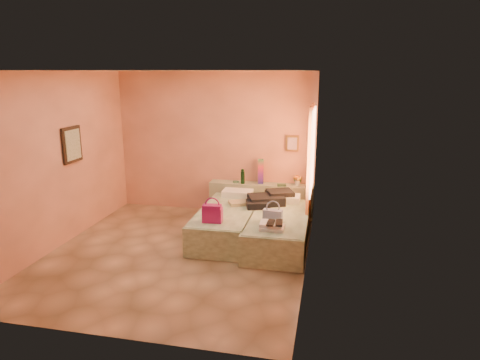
# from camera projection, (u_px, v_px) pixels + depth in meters

# --- Properties ---
(ground) EXTENTS (4.50, 4.50, 0.00)m
(ground) POSITION_uv_depth(u_px,v_px,m) (179.00, 253.00, 6.76)
(ground) COLOR tan
(ground) RESTS_ON ground
(room_walls) EXTENTS (4.02, 4.51, 2.81)m
(room_walls) POSITION_uv_depth(u_px,v_px,m) (199.00, 136.00, 6.82)
(room_walls) COLOR #F5A582
(room_walls) RESTS_ON ground
(headboard_ledge) EXTENTS (2.05, 0.30, 0.65)m
(headboard_ledge) POSITION_uv_depth(u_px,v_px,m) (261.00, 199.00, 8.48)
(headboard_ledge) COLOR #9EAB8C
(headboard_ledge) RESTS_ON ground
(bed_left) EXTENTS (0.92, 2.01, 0.50)m
(bed_left) POSITION_uv_depth(u_px,v_px,m) (228.00, 223.00, 7.38)
(bed_left) COLOR beige
(bed_left) RESTS_ON ground
(bed_right) EXTENTS (0.92, 2.01, 0.50)m
(bed_right) POSITION_uv_depth(u_px,v_px,m) (279.00, 230.00, 7.06)
(bed_right) COLOR beige
(bed_right) RESTS_ON ground
(water_bottle) EXTENTS (0.09, 0.09, 0.28)m
(water_bottle) POSITION_uv_depth(u_px,v_px,m) (243.00, 177.00, 8.37)
(water_bottle) COLOR #14371A
(water_bottle) RESTS_ON headboard_ledge
(rainbow_box) EXTENTS (0.12, 0.12, 0.48)m
(rainbow_box) POSITION_uv_depth(u_px,v_px,m) (261.00, 171.00, 8.35)
(rainbow_box) COLOR #A11364
(rainbow_box) RESTS_ON headboard_ledge
(small_dish) EXTENTS (0.14, 0.14, 0.03)m
(small_dish) POSITION_uv_depth(u_px,v_px,m) (236.00, 182.00, 8.48)
(small_dish) COLOR #47825E
(small_dish) RESTS_ON headboard_ledge
(green_book) EXTENTS (0.19, 0.15, 0.03)m
(green_book) POSITION_uv_depth(u_px,v_px,m) (282.00, 185.00, 8.24)
(green_book) COLOR #284B33
(green_book) RESTS_ON headboard_ledge
(flower_vase) EXTENTS (0.20, 0.20, 0.23)m
(flower_vase) POSITION_uv_depth(u_px,v_px,m) (297.00, 179.00, 8.26)
(flower_vase) COLOR beige
(flower_vase) RESTS_ON headboard_ledge
(magenta_handbag) EXTENTS (0.31, 0.19, 0.28)m
(magenta_handbag) POSITION_uv_depth(u_px,v_px,m) (212.00, 213.00, 6.67)
(magenta_handbag) COLOR #A11364
(magenta_handbag) RESTS_ON bed_left
(khaki_garment) EXTENTS (0.41, 0.38, 0.06)m
(khaki_garment) POSITION_uv_depth(u_px,v_px,m) (239.00, 203.00, 7.57)
(khaki_garment) COLOR tan
(khaki_garment) RESTS_ON bed_left
(clothes_pile) EXTENTS (0.85, 0.85, 0.20)m
(clothes_pile) POSITION_uv_depth(u_px,v_px,m) (269.00, 199.00, 7.57)
(clothes_pile) COLOR black
(clothes_pile) RESTS_ON bed_right
(blue_handbag) EXTENTS (0.31, 0.16, 0.19)m
(blue_handbag) POSITION_uv_depth(u_px,v_px,m) (273.00, 216.00, 6.69)
(blue_handbag) COLOR #40589A
(blue_handbag) RESTS_ON bed_right
(towel_stack) EXTENTS (0.35, 0.30, 0.10)m
(towel_stack) POSITION_uv_depth(u_px,v_px,m) (272.00, 226.00, 6.38)
(towel_stack) COLOR silver
(towel_stack) RESTS_ON bed_right
(sandal_pair) EXTENTS (0.21, 0.27, 0.03)m
(sandal_pair) POSITION_uv_depth(u_px,v_px,m) (275.00, 223.00, 6.32)
(sandal_pair) COLOR black
(sandal_pair) RESTS_ON towel_stack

